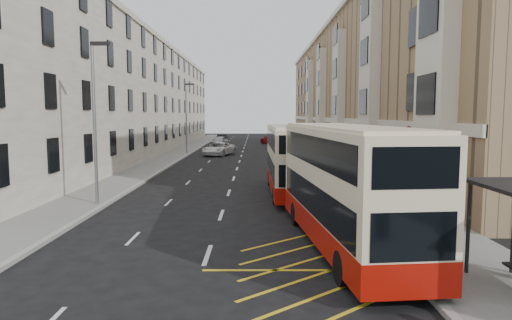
{
  "coord_description": "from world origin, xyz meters",
  "views": [
    {
      "loc": [
        1.58,
        -10.63,
        4.61
      ],
      "look_at": [
        1.6,
        8.2,
        2.73
      ],
      "focal_mm": 32.0,
      "sensor_mm": 36.0,
      "label": 1
    }
  ],
  "objects_px": {
    "double_decker_rear": "(290,159)",
    "street_lamp_far": "(187,114)",
    "pedestrian_far": "(430,210)",
    "street_lamp_near": "(95,114)",
    "car_red": "(272,139)",
    "car_silver": "(219,141)",
    "white_van": "(219,149)",
    "car_dark": "(222,138)",
    "double_decker_front": "(346,186)"
  },
  "relations": [
    {
      "from": "pedestrian_far",
      "to": "car_silver",
      "type": "relative_size",
      "value": 0.42
    },
    {
      "from": "car_red",
      "to": "street_lamp_near",
      "type": "bearing_deg",
      "value": 59.75
    },
    {
      "from": "double_decker_rear",
      "to": "street_lamp_far",
      "type": "bearing_deg",
      "value": 110.02
    },
    {
      "from": "car_silver",
      "to": "car_red",
      "type": "relative_size",
      "value": 0.81
    },
    {
      "from": "double_decker_rear",
      "to": "car_silver",
      "type": "bearing_deg",
      "value": 99.8
    },
    {
      "from": "pedestrian_far",
      "to": "car_dark",
      "type": "relative_size",
      "value": 0.47
    },
    {
      "from": "double_decker_rear",
      "to": "car_silver",
      "type": "xyz_separation_m",
      "value": [
        -7.28,
        39.58,
        -1.26
      ]
    },
    {
      "from": "double_decker_front",
      "to": "car_dark",
      "type": "height_order",
      "value": "double_decker_front"
    },
    {
      "from": "double_decker_rear",
      "to": "double_decker_front",
      "type": "bearing_deg",
      "value": -84.84
    },
    {
      "from": "street_lamp_far",
      "to": "car_dark",
      "type": "distance_m",
      "value": 24.19
    },
    {
      "from": "street_lamp_near",
      "to": "car_silver",
      "type": "xyz_separation_m",
      "value": [
        2.65,
        43.21,
        -3.88
      ]
    },
    {
      "from": "double_decker_front",
      "to": "car_silver",
      "type": "xyz_separation_m",
      "value": [
        -8.37,
        50.42,
        -1.4
      ]
    },
    {
      "from": "double_decker_front",
      "to": "street_lamp_near",
      "type": "bearing_deg",
      "value": 141.25
    },
    {
      "from": "pedestrian_far",
      "to": "car_silver",
      "type": "bearing_deg",
      "value": -75.29
    },
    {
      "from": "street_lamp_near",
      "to": "double_decker_rear",
      "type": "height_order",
      "value": "street_lamp_near"
    },
    {
      "from": "street_lamp_near",
      "to": "car_dark",
      "type": "relative_size",
      "value": 2.06
    },
    {
      "from": "street_lamp_far",
      "to": "pedestrian_far",
      "type": "relative_size",
      "value": 4.33
    },
    {
      "from": "double_decker_front",
      "to": "street_lamp_far",
      "type": "bearing_deg",
      "value": 100.93
    },
    {
      "from": "double_decker_front",
      "to": "white_van",
      "type": "distance_m",
      "value": 36.62
    },
    {
      "from": "street_lamp_far",
      "to": "car_dark",
      "type": "bearing_deg",
      "value": 84.63
    },
    {
      "from": "white_van",
      "to": "car_red",
      "type": "height_order",
      "value": "car_red"
    },
    {
      "from": "car_silver",
      "to": "car_dark",
      "type": "distance_m",
      "value": 10.55
    },
    {
      "from": "double_decker_front",
      "to": "pedestrian_far",
      "type": "xyz_separation_m",
      "value": [
        3.42,
        1.24,
        -1.08
      ]
    },
    {
      "from": "double_decker_rear",
      "to": "car_dark",
      "type": "bearing_deg",
      "value": 98.11
    },
    {
      "from": "street_lamp_near",
      "to": "double_decker_front",
      "type": "bearing_deg",
      "value": -33.17
    },
    {
      "from": "double_decker_rear",
      "to": "pedestrian_far",
      "type": "distance_m",
      "value": 10.65
    },
    {
      "from": "street_lamp_near",
      "to": "car_red",
      "type": "xyz_separation_m",
      "value": [
        10.44,
        48.03,
        -3.85
      ]
    },
    {
      "from": "double_decker_rear",
      "to": "car_red",
      "type": "relative_size",
      "value": 1.83
    },
    {
      "from": "double_decker_front",
      "to": "double_decker_rear",
      "type": "relative_size",
      "value": 1.09
    },
    {
      "from": "pedestrian_far",
      "to": "white_van",
      "type": "height_order",
      "value": "pedestrian_far"
    },
    {
      "from": "street_lamp_far",
      "to": "car_silver",
      "type": "distance_m",
      "value": 14.02
    },
    {
      "from": "double_decker_front",
      "to": "white_van",
      "type": "bearing_deg",
      "value": 95.8
    },
    {
      "from": "street_lamp_near",
      "to": "double_decker_rear",
      "type": "relative_size",
      "value": 0.8
    },
    {
      "from": "street_lamp_far",
      "to": "double_decker_rear",
      "type": "height_order",
      "value": "street_lamp_far"
    },
    {
      "from": "street_lamp_near",
      "to": "car_dark",
      "type": "xyz_separation_m",
      "value": [
        2.23,
        53.75,
        -4.0
      ]
    },
    {
      "from": "double_decker_front",
      "to": "white_van",
      "type": "xyz_separation_m",
      "value": [
        -7.21,
        35.88,
        -1.43
      ]
    },
    {
      "from": "white_van",
      "to": "car_dark",
      "type": "bearing_deg",
      "value": 112.22
    },
    {
      "from": "double_decker_front",
      "to": "car_dark",
      "type": "distance_m",
      "value": 61.61
    },
    {
      "from": "car_dark",
      "to": "double_decker_rear",
      "type": "bearing_deg",
      "value": -69.3
    },
    {
      "from": "white_van",
      "to": "car_red",
      "type": "distance_m",
      "value": 20.46
    },
    {
      "from": "street_lamp_far",
      "to": "double_decker_rear",
      "type": "xyz_separation_m",
      "value": [
        9.93,
        -26.37,
        -2.62
      ]
    },
    {
      "from": "pedestrian_far",
      "to": "white_van",
      "type": "distance_m",
      "value": 36.24
    },
    {
      "from": "car_red",
      "to": "white_van",
      "type": "bearing_deg",
      "value": 53.11
    },
    {
      "from": "car_silver",
      "to": "white_van",
      "type": "bearing_deg",
      "value": -73.62
    },
    {
      "from": "street_lamp_far",
      "to": "car_silver",
      "type": "relative_size",
      "value": 1.81
    },
    {
      "from": "double_decker_rear",
      "to": "white_van",
      "type": "height_order",
      "value": "double_decker_rear"
    },
    {
      "from": "car_red",
      "to": "car_silver",
      "type": "bearing_deg",
      "value": 13.74
    },
    {
      "from": "white_van",
      "to": "car_silver",
      "type": "height_order",
      "value": "car_silver"
    },
    {
      "from": "street_lamp_near",
      "to": "pedestrian_far",
      "type": "relative_size",
      "value": 4.33
    },
    {
      "from": "pedestrian_far",
      "to": "car_silver",
      "type": "xyz_separation_m",
      "value": [
        -11.79,
        49.18,
        -0.32
      ]
    }
  ]
}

